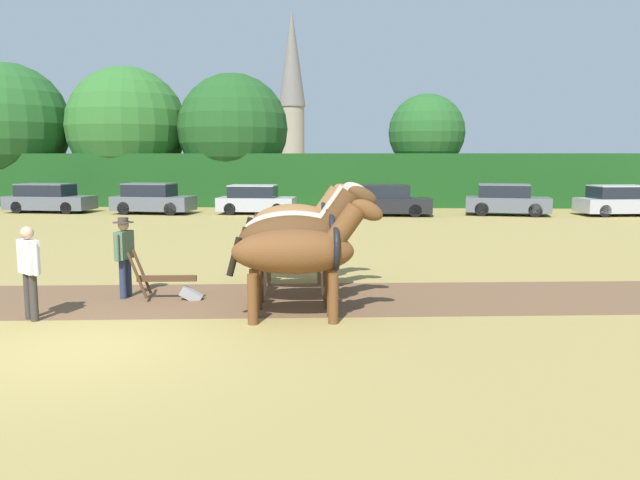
{
  "coord_description": "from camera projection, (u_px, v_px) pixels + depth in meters",
  "views": [
    {
      "loc": [
        4.1,
        -9.09,
        2.92
      ],
      "look_at": [
        3.48,
        4.49,
        1.1
      ],
      "focal_mm": 35.0,
      "sensor_mm": 36.0,
      "label": 1
    }
  ],
  "objects": [
    {
      "name": "parked_car_far_right",
      "position": [
        620.0,
        201.0,
        31.06
      ],
      "size": [
        4.42,
        2.35,
        1.51
      ],
      "rotation": [
        0.0,
        0.0,
        0.13
      ],
      "color": "#A8A8B2",
      "rests_on": "ground"
    },
    {
      "name": "farmer_at_plow",
      "position": [
        124.0,
        251.0,
        12.89
      ],
      "size": [
        0.42,
        0.65,
        1.68
      ],
      "rotation": [
        0.0,
        0.0,
        -0.17
      ],
      "color": "#28334C",
      "rests_on": "ground"
    },
    {
      "name": "tree_center_right",
      "position": [
        427.0,
        133.0,
        37.25
      ],
      "size": [
        4.55,
        4.55,
        6.64
      ],
      "color": "brown",
      "rests_on": "ground"
    },
    {
      "name": "draft_horse_trail_right",
      "position": [
        298.0,
        224.0,
        14.41
      ],
      "size": [
        2.63,
        1.14,
        2.38
      ],
      "rotation": [
        0.0,
        0.0,
        0.08
      ],
      "color": "brown",
      "rests_on": "ground"
    },
    {
      "name": "draft_horse_lead_left",
      "position": [
        300.0,
        252.0,
        11.03
      ],
      "size": [
        2.84,
        1.02,
        2.26
      ],
      "rotation": [
        0.0,
        0.0,
        0.08
      ],
      "color": "brown",
      "rests_on": "ground"
    },
    {
      "name": "parked_car_left",
      "position": [
        49.0,
        199.0,
        32.81
      ],
      "size": [
        4.61,
        2.2,
        1.52
      ],
      "rotation": [
        0.0,
        0.0,
        -0.1
      ],
      "color": "#565B66",
      "rests_on": "ground"
    },
    {
      "name": "parked_car_center",
      "position": [
        256.0,
        200.0,
        31.99
      ],
      "size": [
        3.99,
        2.01,
        1.49
      ],
      "rotation": [
        0.0,
        0.0,
        -0.05
      ],
      "color": "#A8A8B2",
      "rests_on": "ground"
    },
    {
      "name": "hedgerow",
      "position": [
        279.0,
        180.0,
        36.64
      ],
      "size": [
        74.96,
        1.67,
        3.11
      ],
      "primitive_type": "cube",
      "color": "#194719",
      "rests_on": "ground"
    },
    {
      "name": "plowed_furrow_strip",
      "position": [
        51.0,
        301.0,
        12.71
      ],
      "size": [
        33.22,
        5.83,
        0.01
      ],
      "primitive_type": "cube",
      "rotation": [
        0.0,
        0.0,
        0.08
      ],
      "color": "brown",
      "rests_on": "ground"
    },
    {
      "name": "parked_car_right",
      "position": [
        506.0,
        200.0,
        31.22
      ],
      "size": [
        4.33,
        2.45,
        1.57
      ],
      "rotation": [
        0.0,
        0.0,
        -0.19
      ],
      "color": "#565B66",
      "rests_on": "ground"
    },
    {
      "name": "draft_horse_lead_right",
      "position": [
        299.0,
        238.0,
        12.15
      ],
      "size": [
        2.85,
        1.16,
        2.44
      ],
      "rotation": [
        0.0,
        0.0,
        0.08
      ],
      "color": "#513319",
      "rests_on": "ground"
    },
    {
      "name": "tree_center_left",
      "position": [
        127.0,
        127.0,
        38.9
      ],
      "size": [
        7.38,
        7.38,
        8.47
      ],
      "color": "brown",
      "rests_on": "ground"
    },
    {
      "name": "plow",
      "position": [
        173.0,
        285.0,
        12.76
      ],
      "size": [
        1.49,
        0.49,
        1.13
      ],
      "rotation": [
        0.0,
        0.0,
        0.08
      ],
      "color": "#4C331E",
      "rests_on": "ground"
    },
    {
      "name": "church_spire",
      "position": [
        292.0,
        94.0,
        61.83
      ],
      "size": [
        2.69,
        2.69,
        17.45
      ],
      "color": "gray",
      "rests_on": "ground"
    },
    {
      "name": "draft_horse_trail_left",
      "position": [
        299.0,
        229.0,
        13.28
      ],
      "size": [
        2.83,
        1.02,
        2.47
      ],
      "rotation": [
        0.0,
        0.0,
        0.08
      ],
      "color": "#B2A38E",
      "rests_on": "ground"
    },
    {
      "name": "farmer_beside_team",
      "position": [
        300.0,
        232.0,
        16.25
      ],
      "size": [
        0.4,
        0.61,
        1.67
      ],
      "rotation": [
        0.0,
        0.0,
        -0.46
      ],
      "color": "#38332D",
      "rests_on": "ground"
    },
    {
      "name": "parked_car_center_right",
      "position": [
        386.0,
        201.0,
        31.11
      ],
      "size": [
        4.45,
        2.02,
        1.53
      ],
      "rotation": [
        0.0,
        0.0,
        -0.05
      ],
      "color": "black",
      "rests_on": "ground"
    },
    {
      "name": "tree_center",
      "position": [
        233.0,
        129.0,
        38.19
      ],
      "size": [
        6.73,
        6.73,
        7.97
      ],
      "color": "#423323",
      "rests_on": "ground"
    },
    {
      "name": "farmer_onlooker_left",
      "position": [
        29.0,
        266.0,
        11.1
      ],
      "size": [
        0.55,
        0.47,
        1.7
      ],
      "rotation": [
        0.0,
        0.0,
        0.89
      ],
      "color": "#38332D",
      "rests_on": "ground"
    },
    {
      "name": "tree_left",
      "position": [
        7.0,
        124.0,
        38.57
      ],
      "size": [
        7.49,
        7.49,
        8.67
      ],
      "color": "brown",
      "rests_on": "ground"
    },
    {
      "name": "parked_car_center_left",
      "position": [
        152.0,
        199.0,
        32.03
      ],
      "size": [
        4.24,
        2.23,
        1.57
      ],
      "rotation": [
        0.0,
        0.0,
        -0.13
      ],
      "color": "#565B66",
      "rests_on": "ground"
    },
    {
      "name": "ground_plane",
      "position": [
        81.0,
        348.0,
        9.57
      ],
      "size": [
        240.0,
        240.0,
        0.0
      ],
      "primitive_type": "plane",
      "color": "#998447"
    }
  ]
}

